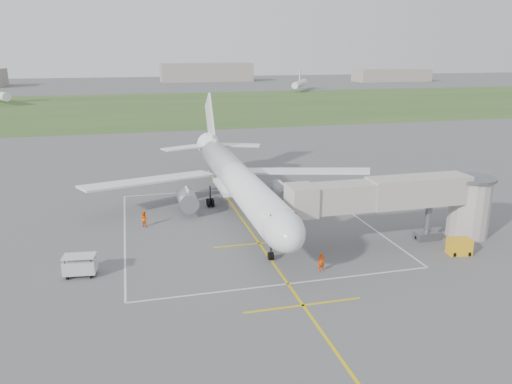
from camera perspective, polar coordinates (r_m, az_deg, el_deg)
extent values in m
plane|color=#545456|center=(62.98, -1.95, -2.61)|extent=(700.00, 700.00, 0.00)
cube|color=#335726|center=(189.84, -10.62, 9.58)|extent=(700.00, 120.00, 0.02)
cube|color=gold|center=(58.38, -0.89, -4.11)|extent=(0.25, 60.00, 0.01)
cube|color=gold|center=(41.73, 5.39, -12.76)|extent=(10.00, 0.25, 0.01)
cube|color=gold|center=(53.85, 0.37, -5.87)|extent=(10.00, 0.25, 0.01)
cube|color=silver|center=(74.24, -3.96, 0.25)|extent=(28.00, 0.20, 0.01)
cube|color=silver|center=(45.08, 3.66, -10.43)|extent=(28.00, 0.20, 0.01)
cube|color=silver|center=(57.91, -14.77, -4.83)|extent=(0.20, 32.00, 0.01)
cube|color=silver|center=(63.79, 11.23, -2.67)|extent=(0.20, 32.00, 0.01)
cylinder|color=white|center=(61.70, -1.99, 1.36)|extent=(3.80, 36.00, 3.80)
ellipsoid|color=white|center=(45.06, 2.98, -4.21)|extent=(3.80, 7.22, 3.80)
cube|color=black|center=(43.90, 3.35, -3.31)|extent=(2.40, 1.60, 0.99)
cone|color=white|center=(81.29, -5.14, 5.13)|extent=(3.80, 6.00, 3.80)
cube|color=white|center=(70.35, 5.33, 2.40)|extent=(17.93, 11.24, 1.23)
cube|color=white|center=(66.43, -12.00, 1.31)|extent=(17.93, 11.24, 1.23)
cube|color=white|center=(64.94, -2.55, 0.67)|extent=(4.20, 8.00, 0.50)
cube|color=white|center=(81.29, -5.29, 8.20)|extent=(0.30, 7.89, 8.65)
cube|color=white|center=(79.60, -4.98, 5.86)|extent=(0.35, 5.00, 1.20)
cube|color=white|center=(81.73, -2.19, 5.39)|extent=(7.85, 5.03, 0.20)
cube|color=white|center=(80.41, -8.07, 5.07)|extent=(7.85, 5.03, 0.20)
cylinder|color=gray|center=(66.25, 2.80, 0.04)|extent=(2.30, 4.20, 2.30)
cube|color=white|center=(65.76, 2.89, 0.64)|extent=(0.25, 2.40, 1.20)
cylinder|color=gray|center=(63.82, -7.90, -0.72)|extent=(2.30, 4.20, 2.30)
cube|color=white|center=(63.31, -7.90, -0.10)|extent=(0.25, 2.40, 1.20)
cylinder|color=black|center=(49.34, 1.71, -6.35)|extent=(0.18, 0.18, 2.60)
cylinder|color=black|center=(49.66, 1.58, -7.33)|extent=(0.28, 0.80, 0.80)
cylinder|color=black|center=(49.72, 1.82, -7.30)|extent=(0.28, 0.80, 0.80)
cylinder|color=black|center=(67.39, -0.39, -0.11)|extent=(0.22, 0.22, 2.80)
cylinder|color=black|center=(67.26, -0.55, -0.96)|extent=(0.32, 0.96, 0.96)
cylinder|color=black|center=(67.39, -0.08, -0.93)|extent=(0.32, 0.96, 0.96)
cylinder|color=black|center=(67.91, -0.69, -0.80)|extent=(0.32, 0.96, 0.96)
cylinder|color=black|center=(68.04, -0.23, -0.76)|extent=(0.32, 0.96, 0.96)
cylinder|color=black|center=(66.28, -5.26, -0.46)|extent=(0.22, 0.22, 2.80)
cylinder|color=black|center=(66.17, -5.43, -1.32)|extent=(0.32, 0.96, 0.96)
cylinder|color=black|center=(66.25, -4.95, -1.29)|extent=(0.32, 0.96, 0.96)
cylinder|color=black|center=(66.83, -5.52, -1.15)|extent=(0.32, 0.96, 0.96)
cylinder|color=black|center=(66.91, -5.05, -1.11)|extent=(0.32, 0.96, 0.96)
cube|color=#AFA79E|center=(51.37, 9.77, -0.59)|extent=(11.09, 2.90, 2.80)
cube|color=#AFA79E|center=(55.41, 18.03, 0.16)|extent=(11.09, 3.10, 3.00)
cube|color=#AFA79E|center=(49.80, 5.19, -0.95)|extent=(2.60, 3.40, 3.00)
cylinder|color=slate|center=(57.25, 19.04, -3.20)|extent=(0.70, 0.70, 4.20)
cube|color=slate|center=(57.79, 18.89, -4.75)|extent=(2.60, 1.40, 0.90)
cylinder|color=#AFA79E|center=(59.77, 23.15, -1.73)|extent=(4.40, 4.40, 6.40)
cylinder|color=slate|center=(58.91, 23.51, 1.43)|extent=(5.00, 5.00, 0.30)
cylinder|color=black|center=(57.30, 18.04, -4.96)|extent=(0.70, 0.30, 0.70)
cylinder|color=black|center=(58.36, 19.71, -4.73)|extent=(0.70, 0.30, 0.70)
cube|color=gold|center=(54.83, 22.21, -5.78)|extent=(2.44, 1.81, 1.67)
cylinder|color=black|center=(54.20, 21.69, -6.64)|extent=(0.30, 0.52, 0.49)
cylinder|color=black|center=(54.89, 23.16, -6.52)|extent=(0.30, 0.52, 0.49)
cube|color=silver|center=(48.82, -19.47, -7.97)|extent=(3.06, 2.07, 1.26)
cube|color=silver|center=(48.45, -19.58, -6.92)|extent=(3.06, 2.07, 0.09)
cylinder|color=black|center=(48.38, -21.00, -8.05)|extent=(0.09, 0.09, 1.49)
cylinder|color=black|center=(47.87, -18.31, -8.04)|extent=(0.09, 0.09, 1.49)
cylinder|color=black|center=(49.61, -20.64, -7.42)|extent=(0.09, 0.09, 1.49)
cylinder|color=black|center=(49.11, -18.02, -7.40)|extent=(0.09, 0.09, 1.49)
cylinder|color=black|center=(48.79, -20.74, -9.08)|extent=(0.26, 0.48, 0.46)
cylinder|color=black|center=(48.34, -18.33, -9.08)|extent=(0.26, 0.48, 0.46)
cylinder|color=black|center=(49.91, -20.42, -8.47)|extent=(0.26, 0.48, 0.46)
cylinder|color=black|center=(49.47, -18.06, -8.47)|extent=(0.26, 0.48, 0.46)
imported|color=#DA4206|center=(47.33, 7.47, -7.96)|extent=(0.70, 0.47, 1.89)
imported|color=#FF6508|center=(60.05, -12.65, -3.00)|extent=(1.13, 1.15, 1.87)
cube|color=gray|center=(342.73, -5.70, 13.47)|extent=(60.00, 20.00, 12.00)
cube|color=gray|center=(353.82, 15.22, 12.75)|extent=(50.00, 18.00, 8.00)
cylinder|color=white|center=(263.62, 5.05, 12.24)|extent=(17.97, 29.70, 3.20)
cube|color=white|center=(263.38, 5.08, 13.21)|extent=(2.16, 3.67, 5.50)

